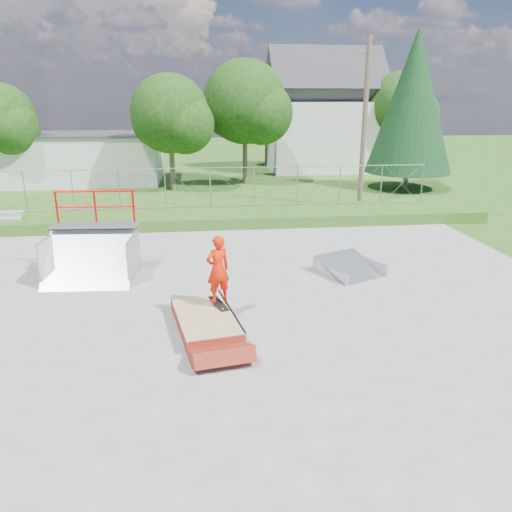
# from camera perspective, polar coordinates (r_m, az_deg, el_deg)

# --- Properties ---
(ground) EXTENTS (120.00, 120.00, 0.00)m
(ground) POSITION_cam_1_polar(r_m,az_deg,el_deg) (13.03, -3.73, -6.14)
(ground) COLOR #275618
(ground) RESTS_ON ground
(concrete_pad) EXTENTS (20.00, 16.00, 0.04)m
(concrete_pad) POSITION_cam_1_polar(r_m,az_deg,el_deg) (13.03, -3.73, -6.06)
(concrete_pad) COLOR gray
(concrete_pad) RESTS_ON ground
(grass_berm) EXTENTS (24.00, 3.00, 0.50)m
(grass_berm) POSITION_cam_1_polar(r_m,az_deg,el_deg) (22.01, -5.11, 4.40)
(grass_berm) COLOR #275618
(grass_berm) RESTS_ON ground
(grind_box) EXTENTS (1.74, 2.86, 0.40)m
(grind_box) POSITION_cam_1_polar(r_m,az_deg,el_deg) (11.99, -5.85, -7.34)
(grind_box) COLOR maroon
(grind_box) RESTS_ON concrete_pad
(quarter_pipe) EXTENTS (2.67, 2.31, 2.53)m
(quarter_pipe) POSITION_cam_1_polar(r_m,az_deg,el_deg) (15.48, -18.56, 1.79)
(quarter_pipe) COLOR #9B9DA2
(quarter_pipe) RESTS_ON concrete_pad
(flat_bank_ramp) EXTENTS (2.17, 2.22, 0.49)m
(flat_bank_ramp) POSITION_cam_1_polar(r_m,az_deg,el_deg) (15.71, 10.71, -1.25)
(flat_bank_ramp) COLOR #9B9DA2
(flat_bank_ramp) RESTS_ON concrete_pad
(skateboard) EXTENTS (0.50, 0.82, 0.13)m
(skateboard) POSITION_cam_1_polar(r_m,az_deg,el_deg) (12.26, -4.28, -5.49)
(skateboard) COLOR black
(skateboard) RESTS_ON grind_box
(skater) EXTENTS (0.71, 0.60, 1.65)m
(skater) POSITION_cam_1_polar(r_m,az_deg,el_deg) (11.96, -4.37, -1.84)
(skater) COLOR red
(skater) RESTS_ON grind_box
(concrete_stairs) EXTENTS (1.50, 1.60, 0.80)m
(concrete_stairs) POSITION_cam_1_polar(r_m,az_deg,el_deg) (22.63, -27.13, 3.28)
(concrete_stairs) COLOR gray
(concrete_stairs) RESTS_ON ground
(chain_link_fence) EXTENTS (20.00, 0.06, 1.80)m
(chain_link_fence) POSITION_cam_1_polar(r_m,az_deg,el_deg) (22.76, -5.27, 7.79)
(chain_link_fence) COLOR gray
(chain_link_fence) RESTS_ON grass_berm
(utility_building_flat) EXTENTS (10.00, 6.00, 3.00)m
(utility_building_flat) POSITION_cam_1_polar(r_m,az_deg,el_deg) (34.94, -19.31, 10.46)
(utility_building_flat) COLOR silver
(utility_building_flat) RESTS_ON ground
(gable_house) EXTENTS (8.40, 6.08, 8.94)m
(gable_house) POSITION_cam_1_polar(r_m,az_deg,el_deg) (39.14, 7.70, 15.36)
(gable_house) COLOR silver
(gable_house) RESTS_ON ground
(utility_pole) EXTENTS (0.24, 0.24, 8.00)m
(utility_pole) POSITION_cam_1_polar(r_m,az_deg,el_deg) (25.28, 12.27, 14.38)
(utility_pole) COLOR brown
(utility_pole) RESTS_ON ground
(tree_left_near) EXTENTS (4.76, 4.48, 6.65)m
(tree_left_near) POSITION_cam_1_polar(r_m,az_deg,el_deg) (29.80, -9.35, 15.42)
(tree_left_near) COLOR brown
(tree_left_near) RESTS_ON ground
(tree_center) EXTENTS (5.44, 5.12, 7.60)m
(tree_center) POSITION_cam_1_polar(r_m,az_deg,el_deg) (31.92, -0.73, 16.86)
(tree_center) COLOR brown
(tree_center) RESTS_ON ground
(tree_left_far) EXTENTS (4.42, 4.16, 6.18)m
(tree_left_far) POSITION_cam_1_polar(r_m,az_deg,el_deg) (33.72, -26.93, 13.52)
(tree_left_far) COLOR brown
(tree_left_far) RESTS_ON ground
(tree_right_far) EXTENTS (5.10, 4.80, 7.12)m
(tree_right_far) POSITION_cam_1_polar(r_m,az_deg,el_deg) (38.71, 16.45, 15.85)
(tree_right_far) COLOR brown
(tree_right_far) RESTS_ON ground
(tree_back_mid) EXTENTS (4.08, 3.84, 5.70)m
(tree_back_mid) POSITION_cam_1_polar(r_m,az_deg,el_deg) (40.23, 1.60, 15.26)
(tree_back_mid) COLOR brown
(tree_back_mid) RESTS_ON ground
(conifer_tree) EXTENTS (5.04, 5.04, 9.10)m
(conifer_tree) POSITION_cam_1_polar(r_m,az_deg,el_deg) (31.54, 17.49, 16.45)
(conifer_tree) COLOR brown
(conifer_tree) RESTS_ON ground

